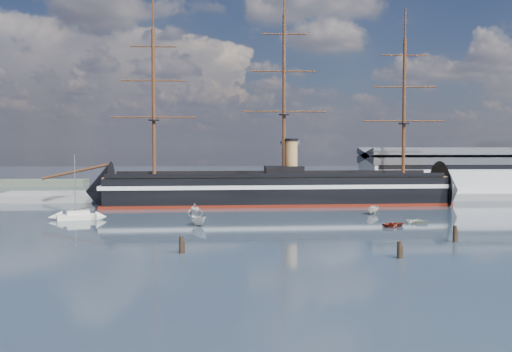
{
  "coord_description": "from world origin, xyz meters",
  "views": [
    {
      "loc": [
        -14.71,
        -89.76,
        15.77
      ],
      "look_at": [
        -8.56,
        35.0,
        9.0
      ],
      "focal_mm": 40.0,
      "sensor_mm": 36.0,
      "label": 1
    }
  ],
  "objects": [
    {
      "name": "motorboat_c",
      "position": [
        18.4,
        38.37,
        0.0
      ],
      "size": [
        6.05,
        4.94,
        2.33
      ],
      "primitive_type": "imported",
      "rotation": [
        0.0,
        0.0,
        -0.57
      ],
      "color": "beige",
      "rests_on": "ground"
    },
    {
      "name": "quay_tower",
      "position": [
        3.0,
        73.0,
        9.75
      ],
      "size": [
        5.0,
        5.0,
        15.0
      ],
      "color": "silver",
      "rests_on": "ground"
    },
    {
      "name": "quay",
      "position": [
        10.0,
        76.0,
        0.0
      ],
      "size": [
        180.0,
        18.0,
        2.0
      ],
      "primitive_type": "cube",
      "color": "slate",
      "rests_on": "ground"
    },
    {
      "name": "motorboat_b",
      "position": [
        17.45,
        18.27,
        0.0
      ],
      "size": [
        2.39,
        3.31,
        1.43
      ],
      "primitive_type": "imported",
      "rotation": [
        0.0,
        0.0,
        2.0
      ],
      "color": "maroon",
      "rests_on": "ground"
    },
    {
      "name": "motorboat_d",
      "position": [
        -22.48,
        42.97,
        0.0
      ],
      "size": [
        7.15,
        4.96,
        2.41
      ],
      "primitive_type": "imported",
      "rotation": [
        0.0,
        0.0,
        0.36
      ],
      "color": "white",
      "rests_on": "ground"
    },
    {
      "name": "piling_near_mid",
      "position": [
        9.13,
        -12.17,
        0.0
      ],
      "size": [
        0.64,
        0.64,
        3.08
      ],
      "primitive_type": "cylinder",
      "color": "black",
      "rests_on": "ground"
    },
    {
      "name": "sailboat",
      "position": [
        -46.42,
        31.76,
        0.88
      ],
      "size": [
        8.95,
        5.47,
        13.79
      ],
      "rotation": [
        0.0,
        0.0,
        0.37
      ],
      "color": "silver",
      "rests_on": "ground"
    },
    {
      "name": "warship",
      "position": [
        -3.68,
        60.0,
        4.04
      ],
      "size": [
        113.22,
        20.17,
        53.94
      ],
      "rotation": [
        0.0,
        0.0,
        0.04
      ],
      "color": "black",
      "rests_on": "ground"
    },
    {
      "name": "piling_near_right",
      "position": [
        22.21,
        0.68,
        0.0
      ],
      "size": [
        0.64,
        0.64,
        3.37
      ],
      "primitive_type": "cylinder",
      "color": "black",
      "rests_on": "ground"
    },
    {
      "name": "ground",
      "position": [
        0.0,
        40.0,
        0.0
      ],
      "size": [
        600.0,
        600.0,
        0.0
      ],
      "primitive_type": "plane",
      "color": "#212833",
      "rests_on": "ground"
    },
    {
      "name": "warehouse",
      "position": [
        58.0,
        80.0,
        7.98
      ],
      "size": [
        63.0,
        21.0,
        11.6
      ],
      "color": "#B7BABC",
      "rests_on": "ground"
    },
    {
      "name": "motorboat_a",
      "position": [
        -20.43,
        21.3,
        0.0
      ],
      "size": [
        6.7,
        4.76,
        2.53
      ],
      "primitive_type": "imported",
      "rotation": [
        0.0,
        0.0,
        0.43
      ],
      "color": "silver",
      "rests_on": "ground"
    },
    {
      "name": "piling_near_left",
      "position": [
        -21.55,
        -6.99,
        0.0
      ],
      "size": [
        0.64,
        0.64,
        3.17
      ],
      "primitive_type": "cylinder",
      "color": "black",
      "rests_on": "ground"
    },
    {
      "name": "motorboat_e",
      "position": [
        23.55,
        22.85,
        0.0
      ],
      "size": [
        2.25,
        2.82,
        1.23
      ],
      "primitive_type": "imported",
      "rotation": [
        0.0,
        0.0,
        1.04
      ],
      "color": "beige",
      "rests_on": "ground"
    }
  ]
}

